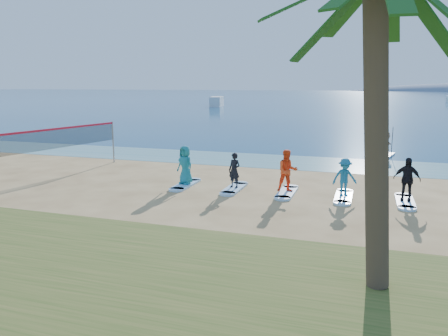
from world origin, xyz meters
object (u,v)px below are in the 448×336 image
(surfboard_2, at_px, (287,192))
(surfboard_4, at_px, (405,201))
(surfboard_3, at_px, (344,197))
(surfboard_1, at_px, (234,188))
(paddleboarder, at_px, (386,144))
(volleyball_net, at_px, (51,139))
(student_4, at_px, (407,179))
(paddleboard, at_px, (385,156))
(boat_offshore_a, at_px, (217,106))
(surfboard_0, at_px, (186,185))
(student_3, at_px, (345,177))
(student_2, at_px, (287,171))
(student_0, at_px, (185,165))
(student_1, at_px, (234,170))

(surfboard_2, xyz_separation_m, surfboard_4, (4.83, 0.00, 0.00))
(surfboard_3, bearing_deg, surfboard_1, 180.00)
(paddleboarder, bearing_deg, surfboard_2, 155.68)
(volleyball_net, bearing_deg, surfboard_4, 0.03)
(student_4, bearing_deg, volleyball_net, -170.74)
(paddleboard, height_order, student_4, student_4)
(boat_offshore_a, bearing_deg, surfboard_4, -77.53)
(surfboard_1, relative_size, student_4, 1.25)
(volleyball_net, height_order, surfboard_3, volleyball_net)
(surfboard_2, xyz_separation_m, surfboard_3, (2.42, 0.00, 0.00))
(paddleboard, bearing_deg, student_4, -75.74)
(surfboard_2, height_order, student_4, student_4)
(surfboard_3, bearing_deg, surfboard_0, 180.00)
(student_3, bearing_deg, student_2, 156.32)
(surfboard_4, distance_m, student_4, 0.93)
(surfboard_0, bearing_deg, surfboard_1, 0.00)
(surfboard_1, xyz_separation_m, surfboard_2, (2.42, 0.00, 0.00))
(paddleboard, distance_m, paddleboarder, 0.83)
(surfboard_1, bearing_deg, surfboard_0, 180.00)
(student_4, bearing_deg, surfboard_1, -170.77)
(volleyball_net, distance_m, surfboard_2, 12.48)
(boat_offshore_a, distance_m, surfboard_4, 78.02)
(volleyball_net, relative_size, surfboard_0, 4.06)
(paddleboard, distance_m, student_0, 14.95)
(volleyball_net, relative_size, student_1, 5.59)
(student_4, bearing_deg, student_0, -170.77)
(boat_offshore_a, bearing_deg, surfboard_3, -79.16)
(student_0, relative_size, student_3, 1.13)
(student_3, bearing_deg, surfboard_1, 156.32)
(student_3, bearing_deg, surfboard_2, 156.32)
(surfboard_1, bearing_deg, volleyball_net, -179.96)
(boat_offshore_a, relative_size, student_2, 4.33)
(surfboard_0, height_order, surfboard_3, same)
(surfboard_4, bearing_deg, volleyball_net, -179.97)
(student_0, distance_m, student_3, 7.25)
(surfboard_4, bearing_deg, paddleboarder, 91.90)
(paddleboard, xyz_separation_m, paddleboarder, (0.00, 0.00, 0.83))
(paddleboarder, height_order, surfboard_2, paddleboarder)
(student_1, relative_size, surfboard_3, 0.73)
(paddleboarder, relative_size, student_0, 0.85)
(paddleboard, relative_size, student_4, 1.70)
(student_0, bearing_deg, student_4, 23.89)
(paddleboard, height_order, surfboard_0, paddleboard)
(paddleboard, height_order, paddleboarder, paddleboarder)
(student_0, bearing_deg, student_1, 23.89)
(paddleboard, relative_size, surfboard_1, 1.36)
(student_2, bearing_deg, surfboard_3, -20.65)
(surfboard_1, relative_size, surfboard_2, 1.00)
(paddleboard, height_order, student_2, student_2)
(surfboard_4, bearing_deg, student_1, 180.00)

